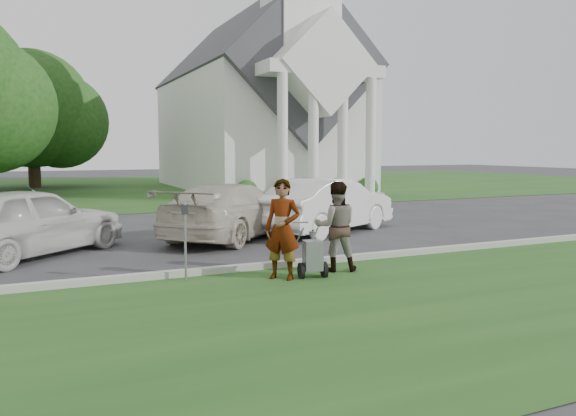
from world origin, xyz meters
TOP-DOWN VIEW (x-y plane):
  - ground at (0.00, 0.00)m, footprint 120.00×120.00m
  - grass_strip at (0.00, -3.00)m, footprint 80.00×7.00m
  - church_lawn at (0.00, 27.00)m, footprint 80.00×30.00m
  - curb at (0.00, 0.55)m, footprint 80.00×0.18m
  - church at (9.00, 23.11)m, footprint 9.19×19.00m
  - tree_back at (-4.01, 29.99)m, footprint 9.61×7.60m
  - striping_cart at (0.96, -0.57)m, footprint 0.62×1.13m
  - person_left at (0.38, -0.44)m, footprint 0.83×0.82m
  - person_right at (1.68, -0.20)m, footprint 1.08×0.97m
  - parking_meter_near at (-1.36, 0.21)m, footprint 0.11×0.10m
  - car_b at (-4.15, 4.10)m, footprint 4.98×4.76m
  - car_c at (1.12, 4.83)m, footprint 5.40×5.33m
  - car_d at (4.12, 4.69)m, footprint 5.24×3.81m

SIDE VIEW (x-z plane):
  - ground at x=0.00m, z-range 0.00..0.00m
  - grass_strip at x=0.00m, z-range 0.00..0.01m
  - church_lawn at x=0.00m, z-range 0.00..0.01m
  - curb at x=0.00m, z-range 0.00..0.15m
  - striping_cart at x=0.96m, z-range -0.07..0.93m
  - car_c at x=1.12m, z-range 0.00..1.57m
  - car_d at x=4.12m, z-range 0.00..1.64m
  - car_b at x=-4.15m, z-range 0.00..1.68m
  - person_right at x=1.68m, z-range 0.00..1.84m
  - parking_meter_near at x=-1.36m, z-range 0.20..1.69m
  - person_left at x=0.38m, z-range 0.00..1.94m
  - tree_back at x=-4.01m, z-range 0.28..9.17m
  - church at x=9.00m, z-range -6.11..17.99m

